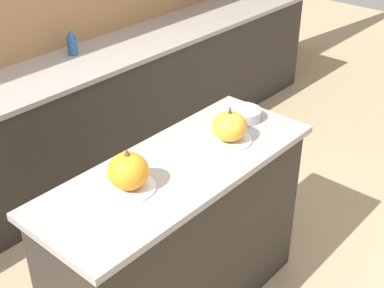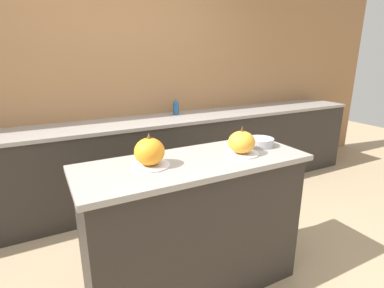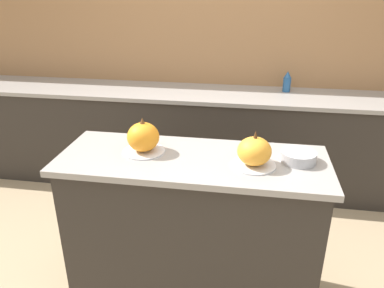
{
  "view_description": "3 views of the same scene",
  "coord_description": "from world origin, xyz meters",
  "views": [
    {
      "loc": [
        -1.52,
        -1.42,
        2.31
      ],
      "look_at": [
        0.05,
        -0.04,
        1.06
      ],
      "focal_mm": 50.0,
      "sensor_mm": 36.0,
      "label": 1
    },
    {
      "loc": [
        -0.83,
        -1.54,
        1.59
      ],
      "look_at": [
        -0.03,
        -0.01,
        1.06
      ],
      "focal_mm": 28.0,
      "sensor_mm": 36.0,
      "label": 2
    },
    {
      "loc": [
        0.29,
        -1.8,
        1.84
      ],
      "look_at": [
        -0.0,
        0.0,
        1.03
      ],
      "focal_mm": 35.0,
      "sensor_mm": 36.0,
      "label": 3
    }
  ],
  "objects": [
    {
      "name": "pumpkin_cake_left",
      "position": [
        -0.28,
        0.03,
        1.04
      ],
      "size": [
        0.23,
        0.23,
        0.2
      ],
      "color": "silver",
      "rests_on": "kitchen_island"
    },
    {
      "name": "back_counter",
      "position": [
        0.0,
        1.43,
        0.46
      ],
      "size": [
        6.0,
        0.6,
        0.91
      ],
      "color": "#2D2823",
      "rests_on": "ground_plane"
    },
    {
      "name": "pumpkin_cake_right",
      "position": [
        0.33,
        -0.04,
        1.03
      ],
      "size": [
        0.23,
        0.23,
        0.2
      ],
      "color": "silver",
      "rests_on": "kitchen_island"
    },
    {
      "name": "bottle_tall",
      "position": [
        0.6,
        1.57,
        1.0
      ],
      "size": [
        0.07,
        0.07,
        0.18
      ],
      "color": "#235184",
      "rests_on": "back_counter"
    },
    {
      "name": "ground_plane",
      "position": [
        0.0,
        0.0,
        0.0
      ],
      "size": [
        12.0,
        12.0,
        0.0
      ],
      "primitive_type": "plane",
      "color": "tan"
    },
    {
      "name": "mixing_bowl",
      "position": [
        0.56,
        0.04,
        0.98
      ],
      "size": [
        0.18,
        0.18,
        0.06
      ],
      "color": "#ADADB2",
      "rests_on": "kitchen_island"
    },
    {
      "name": "kitchen_island",
      "position": [
        0.0,
        0.0,
        0.48
      ],
      "size": [
        1.47,
        0.56,
        0.95
      ],
      "color": "#2D2823",
      "rests_on": "ground_plane"
    },
    {
      "name": "wall_back",
      "position": [
        0.0,
        1.76,
        1.25
      ],
      "size": [
        8.0,
        0.06,
        2.5
      ],
      "color": "#9E7047",
      "rests_on": "ground_plane"
    }
  ]
}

